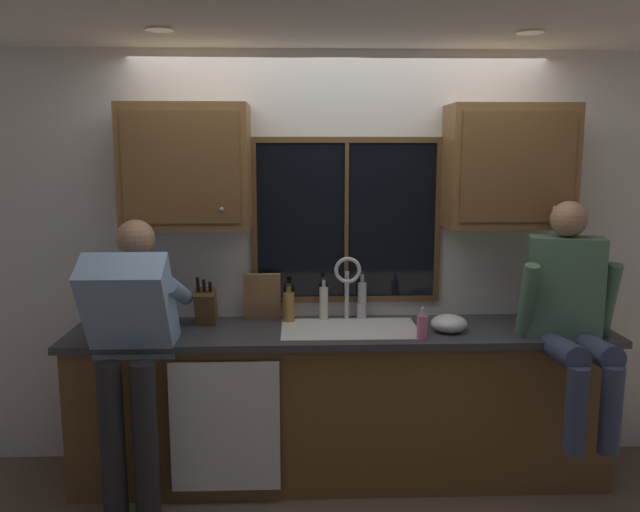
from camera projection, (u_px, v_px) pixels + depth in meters
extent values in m
cube|color=silver|center=(337.00, 259.00, 4.05)|extent=(5.50, 0.12, 2.55)
cylinder|color=#FFEAB2|center=(160.00, 30.00, 3.16)|extent=(0.14, 0.14, 0.01)
cylinder|color=#FFEAB2|center=(530.00, 32.00, 3.22)|extent=(0.14, 0.14, 0.01)
cube|color=black|center=(346.00, 221.00, 3.94)|extent=(1.10, 0.02, 0.95)
cube|color=brown|center=(347.00, 140.00, 3.85)|extent=(1.17, 0.02, 0.04)
cube|color=brown|center=(346.00, 299.00, 4.01)|extent=(1.17, 0.02, 0.04)
cube|color=brown|center=(254.00, 221.00, 3.91)|extent=(0.03, 0.02, 0.95)
cube|color=brown|center=(438.00, 221.00, 3.95)|extent=(0.03, 0.02, 0.95)
cube|color=brown|center=(347.00, 221.00, 3.93)|extent=(0.02, 0.02, 0.95)
cube|color=brown|center=(340.00, 405.00, 3.84)|extent=(3.10, 0.58, 0.88)
cube|color=#38383D|center=(341.00, 332.00, 3.74)|extent=(3.16, 0.62, 0.04)
cube|color=white|center=(225.00, 427.00, 3.50)|extent=(0.60, 0.02, 0.74)
cube|color=brown|center=(186.00, 167.00, 3.70)|extent=(0.73, 0.33, 0.72)
cube|color=brown|center=(181.00, 168.00, 3.53)|extent=(0.65, 0.01, 0.62)
sphere|color=#B2B2B7|center=(222.00, 209.00, 3.57)|extent=(0.02, 0.02, 0.02)
cube|color=brown|center=(509.00, 167.00, 3.76)|extent=(0.73, 0.33, 0.72)
cube|color=brown|center=(518.00, 167.00, 3.60)|extent=(0.65, 0.01, 0.62)
sphere|color=#B2B2B7|center=(555.00, 208.00, 3.63)|extent=(0.02, 0.02, 0.02)
cube|color=silver|center=(350.00, 330.00, 3.75)|extent=(0.80, 0.46, 0.02)
cube|color=beige|center=(316.00, 347.00, 3.76)|extent=(0.36, 0.42, 0.20)
cube|color=beige|center=(383.00, 346.00, 3.78)|extent=(0.36, 0.42, 0.20)
cube|color=silver|center=(349.00, 347.00, 3.77)|extent=(0.04, 0.42, 0.20)
cylinder|color=silver|center=(347.00, 295.00, 3.94)|extent=(0.03, 0.03, 0.30)
torus|color=silver|center=(348.00, 270.00, 3.86)|extent=(0.16, 0.02, 0.16)
cylinder|color=silver|center=(360.00, 311.00, 3.96)|extent=(0.03, 0.03, 0.09)
cylinder|color=#262628|center=(113.00, 444.00, 3.33)|extent=(0.13, 0.13, 0.88)
cylinder|color=#262628|center=(145.00, 444.00, 3.33)|extent=(0.13, 0.13, 0.88)
cube|color=#8CB2DB|center=(130.00, 308.00, 3.36)|extent=(0.44, 0.47, 0.61)
sphere|color=#A57A5B|center=(136.00, 238.00, 3.49)|extent=(0.21, 0.21, 0.21)
cylinder|color=#8CB2DB|center=(97.00, 292.00, 3.52)|extent=(0.09, 0.52, 0.26)
cylinder|color=#8CB2DB|center=(178.00, 291.00, 3.54)|extent=(0.09, 0.52, 0.26)
cylinder|color=#384260|center=(561.00, 350.00, 3.41)|extent=(0.14, 0.43, 0.16)
cylinder|color=#384260|center=(595.00, 350.00, 3.42)|extent=(0.14, 0.43, 0.16)
cylinder|color=#384260|center=(576.00, 411.00, 3.23)|extent=(0.11, 0.11, 0.46)
cylinder|color=#384260|center=(611.00, 410.00, 3.24)|extent=(0.11, 0.11, 0.46)
cube|color=#4C7259|center=(565.00, 287.00, 3.58)|extent=(0.44, 0.30, 0.56)
sphere|color=#A57A5B|center=(569.00, 219.00, 3.52)|extent=(0.20, 0.20, 0.20)
cylinder|color=#4C7259|center=(526.00, 303.00, 3.54)|extent=(0.08, 0.20, 0.47)
cylinder|color=#4C7259|center=(608.00, 302.00, 3.55)|extent=(0.08, 0.20, 0.47)
cube|color=brown|center=(206.00, 308.00, 3.82)|extent=(0.12, 0.18, 0.25)
cylinder|color=black|center=(198.00, 285.00, 3.74)|extent=(0.02, 0.05, 0.09)
cylinder|color=black|center=(204.00, 286.00, 3.75)|extent=(0.02, 0.04, 0.08)
cylinder|color=black|center=(210.00, 287.00, 3.75)|extent=(0.02, 0.04, 0.06)
cube|color=#997047|center=(262.00, 297.00, 3.92)|extent=(0.22, 0.08, 0.30)
ellipsoid|color=silver|center=(449.00, 323.00, 3.69)|extent=(0.21, 0.21, 0.10)
cylinder|color=pink|center=(422.00, 327.00, 3.55)|extent=(0.06, 0.06, 0.13)
cylinder|color=silver|center=(423.00, 312.00, 3.54)|extent=(0.02, 0.02, 0.04)
cylinder|color=silver|center=(423.00, 309.00, 3.52)|extent=(0.01, 0.04, 0.01)
cylinder|color=olive|center=(289.00, 307.00, 3.90)|extent=(0.07, 0.07, 0.18)
cylinder|color=brown|center=(289.00, 289.00, 3.88)|extent=(0.03, 0.03, 0.04)
cylinder|color=black|center=(289.00, 285.00, 3.88)|extent=(0.04, 0.04, 0.01)
cylinder|color=silver|center=(324.00, 304.00, 3.94)|extent=(0.05, 0.05, 0.20)
cylinder|color=#B3AFA7|center=(324.00, 283.00, 3.92)|extent=(0.02, 0.02, 0.05)
cylinder|color=black|center=(324.00, 278.00, 3.91)|extent=(0.03, 0.03, 0.01)
cylinder|color=#B7B7BC|center=(362.00, 301.00, 3.96)|extent=(0.05, 0.05, 0.23)
cylinder|color=#929296|center=(362.00, 278.00, 3.94)|extent=(0.02, 0.02, 0.06)
cylinder|color=black|center=(362.00, 273.00, 3.94)|extent=(0.03, 0.03, 0.01)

